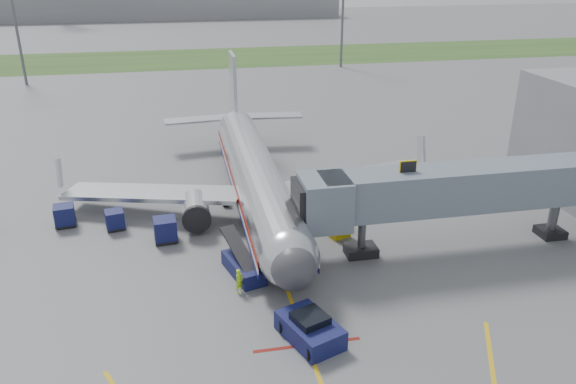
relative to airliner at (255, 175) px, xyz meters
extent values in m
plane|color=#565659|center=(0.00, -15.25, -2.65)|extent=(400.00, 400.00, 0.00)
cube|color=#2D4C1E|center=(0.00, 74.75, -2.64)|extent=(300.00, 25.00, 0.01)
cube|color=gold|center=(0.00, -17.25, -2.64)|extent=(0.25, 50.00, 0.01)
cube|color=maroon|center=(0.00, -19.25, -2.64)|extent=(6.00, 0.25, 0.01)
cylinder|color=silver|center=(0.00, -0.25, 0.05)|extent=(3.80, 28.00, 3.80)
sphere|color=silver|center=(0.00, -14.25, 0.05)|extent=(3.80, 3.80, 3.80)
sphere|color=#38383D|center=(0.00, -15.55, 0.05)|extent=(2.74, 2.74, 2.74)
cube|color=black|center=(0.00, -14.65, 0.60)|extent=(2.20, 1.20, 0.55)
cone|color=silver|center=(0.00, 16.25, 0.05)|extent=(3.80, 5.00, 3.80)
cube|color=#B7BAC1|center=(0.00, 15.75, 4.05)|extent=(0.35, 4.20, 7.00)
cube|color=#B7BAC1|center=(-8.50, -0.25, -0.85)|extent=(15.10, 8.59, 1.13)
cube|color=#B7BAC1|center=(8.50, -0.25, -0.85)|extent=(15.10, 8.59, 1.13)
cylinder|color=silver|center=(-5.20, -3.25, -1.30)|extent=(2.10, 3.60, 2.10)
cylinder|color=silver|center=(5.20, -3.25, -1.30)|extent=(2.10, 3.60, 2.10)
cube|color=maroon|center=(1.92, -0.25, -0.30)|extent=(0.05, 28.00, 0.45)
cube|color=navy|center=(1.92, -0.25, -1.20)|extent=(0.05, 28.00, 0.35)
cylinder|color=black|center=(0.00, -13.25, -2.35)|extent=(0.28, 0.70, 0.70)
cylinder|color=black|center=(-2.60, 0.25, -2.20)|extent=(0.50, 1.00, 1.00)
cylinder|color=black|center=(2.60, 0.25, -2.20)|extent=(0.50, 1.00, 1.00)
cube|color=slate|center=(13.00, -10.25, 1.95)|extent=(20.00, 3.00, 3.00)
cube|color=slate|center=(3.20, -10.25, 1.75)|extent=(3.20, 3.60, 3.40)
cube|color=black|center=(2.00, -10.25, 1.75)|extent=(1.60, 3.00, 2.80)
cube|color=gold|center=(9.00, -10.25, 3.75)|extent=(1.20, 0.15, 1.00)
cylinder|color=#595B60|center=(6.00, -10.25, -1.10)|extent=(0.56, 0.56, 3.10)
cube|color=black|center=(6.00, -10.25, -2.30)|extent=(2.20, 1.60, 0.70)
cylinder|color=#595B60|center=(21.00, -10.25, -1.10)|extent=(0.70, 0.70, 3.10)
cube|color=black|center=(21.00, -10.25, -2.35)|extent=(1.80, 1.80, 0.60)
cylinder|color=#595B60|center=(-30.00, 54.75, 7.35)|extent=(0.44, 0.44, 20.00)
cylinder|color=#595B60|center=(25.00, 59.75, 7.35)|extent=(0.44, 0.44, 20.00)
cube|color=slate|center=(-10.00, 154.75, 1.35)|extent=(120.00, 14.00, 8.00)
cube|color=#0D143B|center=(0.26, -18.75, -2.06)|extent=(3.56, 4.42, 1.17)
cube|color=black|center=(0.26, -18.75, -1.31)|extent=(2.20, 2.20, 0.53)
cylinder|color=black|center=(-0.14, -20.38, -2.22)|extent=(0.53, 0.88, 0.85)
cylinder|color=black|center=(1.65, -19.70, -2.22)|extent=(0.53, 0.88, 0.85)
cylinder|color=black|center=(-1.14, -17.80, -2.22)|extent=(0.53, 0.88, 0.85)
cylinder|color=black|center=(0.65, -17.11, -2.22)|extent=(0.53, 0.88, 0.85)
cube|color=#0D143B|center=(-7.56, -5.37, -1.66)|extent=(1.75, 1.75, 1.61)
cube|color=black|center=(-7.56, -5.37, -2.46)|extent=(1.81, 1.81, 0.12)
cylinder|color=black|center=(-8.12, -6.05, -2.50)|extent=(0.25, 0.31, 0.29)
cylinder|color=black|center=(-6.88, -5.94, -2.50)|extent=(0.25, 0.31, 0.29)
cylinder|color=black|center=(-8.23, -4.81, -2.50)|extent=(0.25, 0.31, 0.29)
cylinder|color=black|center=(-6.99, -4.69, -2.50)|extent=(0.25, 0.31, 0.29)
cube|color=#0D143B|center=(-11.40, -2.55, -1.81)|extent=(1.61, 1.61, 1.36)
cube|color=black|center=(-11.40, -2.55, -2.49)|extent=(1.66, 1.66, 0.11)
cylinder|color=black|center=(-11.81, -3.17, -2.52)|extent=(0.24, 0.28, 0.25)
cylinder|color=black|center=(-10.78, -2.96, -2.52)|extent=(0.24, 0.28, 0.25)
cylinder|color=black|center=(-12.02, -2.14, -2.52)|extent=(0.24, 0.28, 0.25)
cylinder|color=black|center=(-10.99, -1.93, -2.52)|extent=(0.24, 0.28, 0.25)
cube|color=#0D143B|center=(-15.30, -1.18, -1.72)|extent=(1.72, 1.72, 1.51)
cube|color=black|center=(-15.30, -1.18, -2.47)|extent=(1.77, 1.77, 0.12)
cylinder|color=black|center=(-15.79, -1.84, -2.51)|extent=(0.25, 0.30, 0.27)
cylinder|color=black|center=(-14.63, -1.67, -2.51)|extent=(0.25, 0.30, 0.27)
cylinder|color=black|center=(-15.96, -0.69, -2.51)|extent=(0.25, 0.30, 0.27)
cylinder|color=black|center=(-14.80, -0.51, -2.51)|extent=(0.25, 0.30, 0.27)
cube|color=#0D143B|center=(-2.50, -11.25, -2.14)|extent=(2.64, 4.35, 1.02)
cube|color=black|center=(-2.66, -10.71, -1.06)|extent=(2.23, 4.66, 1.60)
cylinder|color=black|center=(-2.64, -12.82, -2.33)|extent=(0.41, 0.68, 0.63)
cylinder|color=black|center=(-1.56, -12.51, -2.33)|extent=(0.41, 0.68, 0.63)
cylinder|color=black|center=(-3.45, -9.99, -2.33)|extent=(0.41, 0.68, 0.63)
cylinder|color=black|center=(-2.36, -9.68, -2.33)|extent=(0.41, 0.68, 0.63)
cube|color=gold|center=(5.28, -7.25, -2.05)|extent=(1.74, 1.47, 1.19)
cylinder|color=black|center=(4.82, -7.43, -2.50)|extent=(0.29, 0.35, 0.30)
cylinder|color=black|center=(5.74, -7.07, -2.50)|extent=(0.29, 0.35, 0.30)
imported|color=#AAE91B|center=(-3.00, -13.31, -1.83)|extent=(0.71, 0.67, 1.62)
camera|label=1|loc=(-5.94, -43.50, 17.03)|focal=35.00mm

